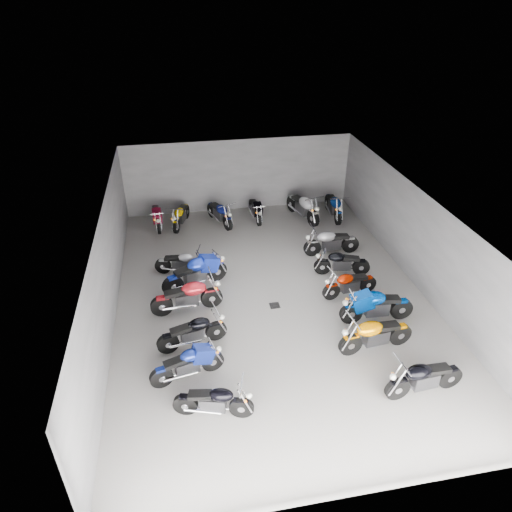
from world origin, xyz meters
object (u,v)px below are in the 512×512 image
object	(u,v)px
motorcycle_left_b	(188,364)
motorcycle_right_d	(349,284)
motorcycle_right_f	(331,242)
motorcycle_back_b	(181,215)
motorcycle_right_b	(375,334)
motorcycle_left_c	(193,332)
motorcycle_right_e	(341,263)
motorcycle_back_a	(157,216)
motorcycle_back_d	(255,209)
motorcycle_left_a	(214,401)
motorcycle_left_e	(196,273)
motorcycle_back_e	(303,207)
motorcycle_right_c	(376,306)
motorcycle_left_f	(181,263)
motorcycle_left_d	(188,296)
motorcycle_right_a	(424,378)
motorcycle_back_c	(220,213)
motorcycle_back_f	(334,206)
drain_grate	(275,305)

from	to	relation	value
motorcycle_left_b	motorcycle_right_d	world-z (taller)	motorcycle_left_b
motorcycle_right_f	motorcycle_back_b	size ratio (longest dim) A/B	1.12
motorcycle_right_b	motorcycle_left_c	bearing A→B (deg)	72.08
motorcycle_left_b	motorcycle_right_e	world-z (taller)	motorcycle_left_b
motorcycle_left_c	motorcycle_back_a	bearing A→B (deg)	175.47
motorcycle_left_c	motorcycle_back_d	distance (m)	8.30
motorcycle_left_a	motorcycle_left_e	distance (m)	5.46
motorcycle_right_e	motorcycle_back_e	distance (m)	4.53
motorcycle_back_a	motorcycle_back_b	world-z (taller)	motorcycle_back_a
motorcycle_left_a	motorcycle_back_a	distance (m)	10.37
motorcycle_left_c	motorcycle_right_c	distance (m)	5.52
motorcycle_left_f	motorcycle_back_b	distance (m)	3.79
motorcycle_left_d	motorcycle_back_d	distance (m)	6.84
motorcycle_left_e	motorcycle_back_b	size ratio (longest dim) A/B	1.16
motorcycle_right_a	motorcycle_right_c	distance (m)	2.93
motorcycle_back_b	motorcycle_right_a	bearing A→B (deg)	137.14
motorcycle_left_d	motorcycle_right_c	world-z (taller)	motorcycle_right_c
motorcycle_left_f	motorcycle_left_a	bearing A→B (deg)	19.35
motorcycle_back_c	motorcycle_left_f	bearing A→B (deg)	43.12
motorcycle_back_b	motorcycle_back_c	distance (m)	1.65
motorcycle_left_d	motorcycle_back_e	distance (m)	7.76
motorcycle_right_c	motorcycle_back_c	bearing A→B (deg)	30.22
motorcycle_left_a	motorcycle_right_a	size ratio (longest dim) A/B	0.89
motorcycle_right_d	motorcycle_back_f	size ratio (longest dim) A/B	0.87
motorcycle_left_a	motorcycle_back_e	world-z (taller)	motorcycle_back_e
motorcycle_right_c	motorcycle_back_a	world-z (taller)	motorcycle_right_c
motorcycle_right_c	motorcycle_right_f	xyz separation A→B (m)	(-0.06, 4.08, -0.03)
motorcycle_left_e	motorcycle_back_c	world-z (taller)	motorcycle_left_e
motorcycle_left_f	motorcycle_left_e	bearing A→B (deg)	40.81
drain_grate	motorcycle_back_e	size ratio (longest dim) A/B	0.14
motorcycle_back_f	motorcycle_left_c	bearing A→B (deg)	50.79
motorcycle_left_d	motorcycle_right_b	world-z (taller)	motorcycle_left_d
motorcycle_right_d	motorcycle_left_c	bearing A→B (deg)	97.78
motorcycle_right_a	motorcycle_left_a	bearing A→B (deg)	82.37
motorcycle_left_b	motorcycle_back_d	bearing A→B (deg)	144.76
motorcycle_left_e	motorcycle_back_a	xyz separation A→B (m)	(-1.31, 4.82, -0.08)
drain_grate	motorcycle_back_b	distance (m)	6.80
motorcycle_back_b	motorcycle_back_d	size ratio (longest dim) A/B	0.99
motorcycle_back_b	motorcycle_back_c	world-z (taller)	motorcycle_back_c
motorcycle_right_f	motorcycle_right_d	bearing A→B (deg)	174.42
motorcycle_back_f	motorcycle_back_c	bearing A→B (deg)	0.12
motorcycle_left_c	motorcycle_back_e	bearing A→B (deg)	132.34
motorcycle_right_e	drain_grate	bearing A→B (deg)	129.19
motorcycle_right_b	motorcycle_back_a	bearing A→B (deg)	28.57
motorcycle_back_d	motorcycle_left_f	bearing A→B (deg)	46.05
motorcycle_left_a	motorcycle_left_e	world-z (taller)	motorcycle_left_e
motorcycle_back_f	motorcycle_left_d	bearing A→B (deg)	43.16
motorcycle_left_a	motorcycle_right_b	size ratio (longest dim) A/B	0.86
drain_grate	motorcycle_left_d	size ratio (longest dim) A/B	0.14
motorcycle_left_c	motorcycle_back_f	distance (m)	9.81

